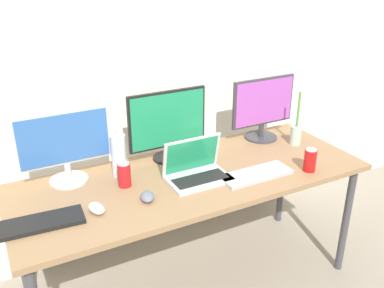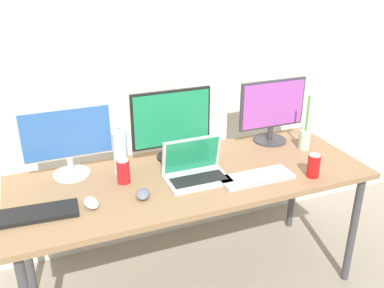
% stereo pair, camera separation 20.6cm
% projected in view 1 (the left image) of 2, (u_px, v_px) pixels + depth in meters
% --- Properties ---
extents(ground_plane, '(16.00, 16.00, 0.00)m').
position_uv_depth(ground_plane, '(192.00, 284.00, 2.57)').
color(ground_plane, gray).
extents(wall_back, '(7.00, 0.08, 2.60)m').
position_uv_depth(wall_back, '(145.00, 49.00, 2.52)').
color(wall_back, silver).
rests_on(wall_back, ground).
extents(work_desk, '(1.89, 0.72, 0.74)m').
position_uv_depth(work_desk, '(192.00, 185.00, 2.29)').
color(work_desk, '#424247').
rests_on(work_desk, ground).
extents(monitor_left, '(0.47, 0.20, 0.38)m').
position_uv_depth(monitor_left, '(64.00, 144.00, 2.12)').
color(monitor_left, silver).
rests_on(monitor_left, work_desk).
extents(monitor_center, '(0.46, 0.18, 0.40)m').
position_uv_depth(monitor_center, '(168.00, 123.00, 2.36)').
color(monitor_center, black).
rests_on(monitor_center, work_desk).
extents(monitor_right, '(0.43, 0.20, 0.39)m').
position_uv_depth(monitor_right, '(263.00, 107.00, 2.64)').
color(monitor_right, '#38383D').
rests_on(monitor_right, work_desk).
extents(laptop_silver, '(0.32, 0.21, 0.22)m').
position_uv_depth(laptop_silver, '(196.00, 170.00, 2.21)').
color(laptop_silver, silver).
rests_on(laptop_silver, work_desk).
extents(keyboard_main, '(0.39, 0.17, 0.02)m').
position_uv_depth(keyboard_main, '(39.00, 223.00, 1.85)').
color(keyboard_main, black).
rests_on(keyboard_main, work_desk).
extents(keyboard_aux, '(0.39, 0.15, 0.02)m').
position_uv_depth(keyboard_aux, '(256.00, 174.00, 2.25)').
color(keyboard_aux, '#B2B2B7').
rests_on(keyboard_aux, work_desk).
extents(mouse_by_keyboard, '(0.09, 0.12, 0.04)m').
position_uv_depth(mouse_by_keyboard, '(147.00, 196.00, 2.03)').
color(mouse_by_keyboard, slate).
rests_on(mouse_by_keyboard, work_desk).
extents(mouse_by_laptop, '(0.08, 0.11, 0.04)m').
position_uv_depth(mouse_by_laptop, '(97.00, 208.00, 1.93)').
color(mouse_by_laptop, silver).
rests_on(mouse_by_laptop, work_desk).
extents(water_bottle, '(0.08, 0.08, 0.28)m').
position_uv_depth(water_bottle, '(119.00, 153.00, 2.21)').
color(water_bottle, silver).
rests_on(water_bottle, work_desk).
extents(soda_can_near_keyboard, '(0.07, 0.07, 0.13)m').
position_uv_depth(soda_can_near_keyboard, '(124.00, 175.00, 2.14)').
color(soda_can_near_keyboard, red).
rests_on(soda_can_near_keyboard, work_desk).
extents(soda_can_by_laptop, '(0.07, 0.07, 0.13)m').
position_uv_depth(soda_can_by_laptop, '(310.00, 160.00, 2.29)').
color(soda_can_by_laptop, red).
rests_on(soda_can_by_laptop, work_desk).
extents(bamboo_vase, '(0.07, 0.07, 0.33)m').
position_uv_depth(bamboo_vase, '(296.00, 133.00, 2.61)').
color(bamboo_vase, '#B2D1B7').
rests_on(bamboo_vase, work_desk).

